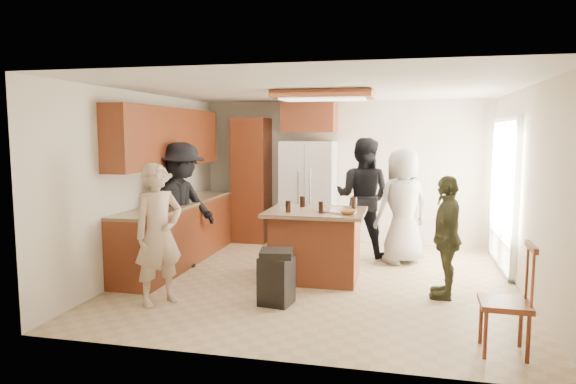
% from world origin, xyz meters
% --- Properties ---
extents(person_front_left, '(0.69, 0.73, 1.61)m').
position_xyz_m(person_front_left, '(-1.62, -1.35, 0.80)').
color(person_front_left, tan).
rests_on(person_front_left, ground).
extents(person_behind_left, '(1.01, 0.75, 1.87)m').
position_xyz_m(person_behind_left, '(0.44, 1.54, 0.93)').
color(person_behind_left, black).
rests_on(person_behind_left, ground).
extents(person_behind_right, '(1.00, 0.91, 1.71)m').
position_xyz_m(person_behind_right, '(1.05, 1.15, 0.86)').
color(person_behind_right, gray).
rests_on(person_behind_right, ground).
extents(person_side_right, '(0.51, 0.89, 1.45)m').
position_xyz_m(person_side_right, '(1.57, -0.38, 0.73)').
color(person_side_right, '#414327').
rests_on(person_side_right, ground).
extents(person_counter, '(0.96, 1.29, 1.81)m').
position_xyz_m(person_counter, '(-2.02, 0.13, 0.90)').
color(person_counter, black).
rests_on(person_counter, ground).
extents(left_cabinetry, '(0.64, 3.00, 2.30)m').
position_xyz_m(left_cabinetry, '(-2.24, 0.40, 0.96)').
color(left_cabinetry, maroon).
rests_on(left_cabinetry, ground).
extents(back_wall_units, '(1.80, 0.60, 2.45)m').
position_xyz_m(back_wall_units, '(-1.33, 2.20, 1.38)').
color(back_wall_units, maroon).
rests_on(back_wall_units, ground).
extents(refrigerator, '(0.90, 0.76, 1.80)m').
position_xyz_m(refrigerator, '(-0.55, 2.12, 0.90)').
color(refrigerator, white).
rests_on(refrigerator, ground).
extents(kitchen_island, '(1.28, 1.03, 0.93)m').
position_xyz_m(kitchen_island, '(-0.06, 0.02, 0.47)').
color(kitchen_island, '#AC4F2C').
rests_on(kitchen_island, ground).
extents(island_items, '(0.91, 0.68, 0.15)m').
position_xyz_m(island_items, '(0.17, -0.07, 0.97)').
color(island_items, silver).
rests_on(island_items, kitchen_island).
extents(trash_bin, '(0.41, 0.41, 0.63)m').
position_xyz_m(trash_bin, '(-0.32, -1.07, 0.32)').
color(trash_bin, black).
rests_on(trash_bin, ground).
extents(spindle_chair, '(0.43, 0.43, 0.99)m').
position_xyz_m(spindle_chair, '(1.98, -1.89, 0.45)').
color(spindle_chair, maroon).
rests_on(spindle_chair, ground).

